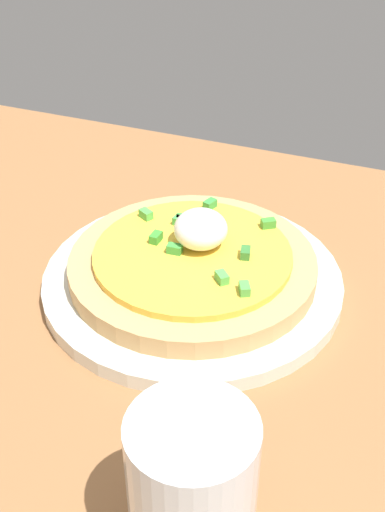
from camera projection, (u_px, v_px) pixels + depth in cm
name	position (u px, v px, depth cm)	size (l,w,h in cm)	color
dining_table	(69.00, 359.00, 55.14)	(98.21, 79.54, 3.17)	#96643C
plate	(192.00, 280.00, 60.07)	(26.66, 26.66, 1.40)	silver
pizza	(193.00, 262.00, 58.96)	(21.85, 21.85, 5.83)	tan
cup_near	(192.00, 495.00, 37.42)	(7.25, 7.25, 10.36)	silver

